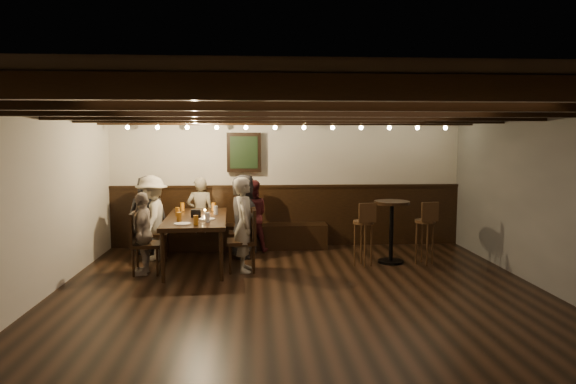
{
  "coord_description": "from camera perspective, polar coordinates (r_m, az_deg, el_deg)",
  "views": [
    {
      "loc": [
        -0.58,
        -6.01,
        2.01
      ],
      "look_at": [
        -0.12,
        1.3,
        1.24
      ],
      "focal_mm": 32.0,
      "sensor_mm": 36.0,
      "label": 1
    }
  ],
  "objects": [
    {
      "name": "pint_c",
      "position": [
        8.33,
        -12.18,
        -2.15
      ],
      "size": [
        0.07,
        0.07,
        0.14
      ],
      "primitive_type": "cylinder",
      "color": "#BF7219",
      "rests_on": "dining_table"
    },
    {
      "name": "room",
      "position": [
        8.29,
        -1.51,
        -0.48
      ],
      "size": [
        7.0,
        7.0,
        7.0
      ],
      "color": "black",
      "rests_on": "ground"
    },
    {
      "name": "condiment_caddy",
      "position": [
        8.16,
        -10.19,
        -2.35
      ],
      "size": [
        0.15,
        0.1,
        0.12
      ],
      "primitive_type": "cube",
      "color": "black",
      "rests_on": "dining_table"
    },
    {
      "name": "plate_near",
      "position": [
        7.54,
        -11.66,
        -3.47
      ],
      "size": [
        0.24,
        0.24,
        0.01
      ],
      "primitive_type": "cylinder",
      "color": "white",
      "rests_on": "dining_table"
    },
    {
      "name": "candle",
      "position": [
        8.5,
        -9.22,
        -2.24
      ],
      "size": [
        0.05,
        0.05,
        0.05
      ],
      "primitive_type": "cylinder",
      "color": "beige",
      "rests_on": "dining_table"
    },
    {
      "name": "pint_e",
      "position": [
        7.78,
        -12.01,
        -2.72
      ],
      "size": [
        0.07,
        0.07,
        0.14
      ],
      "primitive_type": "cylinder",
      "color": "#BF7219",
      "rests_on": "dining_table"
    },
    {
      "name": "pint_b",
      "position": [
        8.83,
        -8.26,
        -1.62
      ],
      "size": [
        0.07,
        0.07,
        0.14
      ],
      "primitive_type": "cylinder",
      "color": "#BF7219",
      "rests_on": "dining_table"
    },
    {
      "name": "person_left_near",
      "position": [
        8.75,
        -14.86,
        -2.79
      ],
      "size": [
        0.56,
        0.93,
        1.4
      ],
      "primitive_type": "imported",
      "rotation": [
        0.0,
        0.0,
        -1.52
      ],
      "color": "#B8B19C",
      "rests_on": "floor"
    },
    {
      "name": "high_top_table",
      "position": [
        8.43,
        11.43,
        -3.32
      ],
      "size": [
        0.57,
        0.57,
        1.01
      ],
      "color": "black",
      "rests_on": "floor"
    },
    {
      "name": "chair_left_near",
      "position": [
        8.82,
        -14.58,
        -5.52
      ],
      "size": [
        0.43,
        0.43,
        0.9
      ],
      "rotation": [
        0.0,
        0.0,
        -1.52
      ],
      "color": "black",
      "rests_on": "floor"
    },
    {
      "name": "pint_f",
      "position": [
        7.65,
        -8.95,
        -2.81
      ],
      "size": [
        0.07,
        0.07,
        0.14
      ],
      "primitive_type": "cylinder",
      "color": "silver",
      "rests_on": "dining_table"
    },
    {
      "name": "person_bench_centre",
      "position": [
        9.27,
        -9.7,
        -2.43
      ],
      "size": [
        0.5,
        0.34,
        1.33
      ],
      "primitive_type": "imported",
      "rotation": [
        0.0,
        0.0,
        3.19
      ],
      "color": "gray",
      "rests_on": "floor"
    },
    {
      "name": "person_bench_right",
      "position": [
        9.11,
        -4.09,
        -2.65
      ],
      "size": [
        0.64,
        0.51,
        1.28
      ],
      "primitive_type": "imported",
      "rotation": [
        0.0,
        0.0,
        3.19
      ],
      "color": "maroon",
      "rests_on": "floor"
    },
    {
      "name": "person_bench_left",
      "position": [
        9.22,
        -15.36,
        -2.47
      ],
      "size": [
        0.69,
        0.47,
        1.37
      ],
      "primitive_type": "imported",
      "rotation": [
        0.0,
        0.0,
        3.19
      ],
      "color": "#28282B",
      "rests_on": "floor"
    },
    {
      "name": "person_left_far",
      "position": [
        7.89,
        -15.82,
        -4.42
      ],
      "size": [
        0.33,
        0.73,
        1.22
      ],
      "primitive_type": "imported",
      "rotation": [
        0.0,
        0.0,
        -1.52
      ],
      "color": "gray",
      "rests_on": "floor"
    },
    {
      "name": "bar_stool_right",
      "position": [
        8.47,
        14.95,
        -5.29
      ],
      "size": [
        0.33,
        0.35,
        1.02
      ],
      "rotation": [
        0.0,
        0.0,
        0.16
      ],
      "color": "#342210",
      "rests_on": "floor"
    },
    {
      "name": "pint_a",
      "position": [
        8.92,
        -11.66,
        -1.61
      ],
      "size": [
        0.07,
        0.07,
        0.14
      ],
      "primitive_type": "cylinder",
      "color": "#BF7219",
      "rests_on": "dining_table"
    },
    {
      "name": "person_right_near",
      "position": [
        8.65,
        -4.98,
        -2.7
      ],
      "size": [
        0.48,
        0.71,
        1.4
      ],
      "primitive_type": "imported",
      "rotation": [
        0.0,
        0.0,
        1.62
      ],
      "color": "#272629",
      "rests_on": "floor"
    },
    {
      "name": "chair_right_near",
      "position": [
        8.73,
        -5.16,
        -5.53
      ],
      "size": [
        0.42,
        0.42,
        0.87
      ],
      "rotation": [
        0.0,
        0.0,
        1.62
      ],
      "color": "black",
      "rests_on": "floor"
    },
    {
      "name": "bar_stool_left",
      "position": [
        8.16,
        8.36,
        -5.57
      ],
      "size": [
        0.33,
        0.35,
        1.02
      ],
      "rotation": [
        0.0,
        0.0,
        0.2
      ],
      "color": "#342210",
      "rests_on": "floor"
    },
    {
      "name": "chair_right_far",
      "position": [
        7.84,
        -5.03,
        -6.67
      ],
      "size": [
        0.45,
        0.45,
        0.95
      ],
      "rotation": [
        0.0,
        0.0,
        1.62
      ],
      "color": "black",
      "rests_on": "floor"
    },
    {
      "name": "pint_g",
      "position": [
        7.41,
        -10.2,
        -3.11
      ],
      "size": [
        0.07,
        0.07,
        0.14
      ],
      "primitive_type": "cylinder",
      "color": "#BF7219",
      "rests_on": "dining_table"
    },
    {
      "name": "person_right_far",
      "position": [
        7.76,
        -4.83,
        -3.61
      ],
      "size": [
        0.37,
        0.54,
        1.43
      ],
      "primitive_type": "imported",
      "rotation": [
        0.0,
        0.0,
        1.62
      ],
      "color": "gray",
      "rests_on": "floor"
    },
    {
      "name": "dining_table",
      "position": [
        8.22,
        -10.15,
        -3.16
      ],
      "size": [
        1.03,
        2.11,
        0.78
      ],
      "rotation": [
        0.0,
        0.0,
        0.05
      ],
      "color": "black",
      "rests_on": "floor"
    },
    {
      "name": "pint_d",
      "position": [
        8.39,
        -8.03,
        -2.02
      ],
      "size": [
        0.07,
        0.07,
        0.14
      ],
      "primitive_type": "cylinder",
      "color": "silver",
      "rests_on": "dining_table"
    },
    {
      "name": "plate_far",
      "position": [
        7.91,
        -9.0,
        -2.98
      ],
      "size": [
        0.24,
        0.24,
        0.01
      ],
      "primitive_type": "cylinder",
      "color": "white",
      "rests_on": "dining_table"
    },
    {
      "name": "chair_left_far",
      "position": [
        7.95,
        -15.53,
        -6.76
      ],
      "size": [
        0.44,
        0.44,
        0.92
      ],
      "rotation": [
        0.0,
        0.0,
        -1.52
      ],
      "color": "black",
      "rests_on": "floor"
    }
  ]
}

